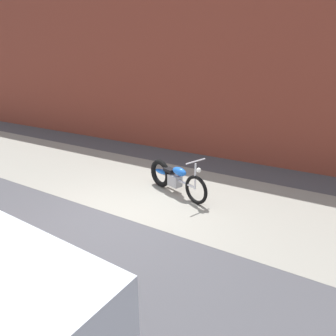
% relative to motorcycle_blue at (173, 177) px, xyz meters
% --- Properties ---
extents(ground_plane, '(80.00, 80.00, 0.00)m').
position_rel_motorcycle_blue_xyz_m(ground_plane, '(-0.32, -1.67, -0.40)').
color(ground_plane, '#47474C').
extents(sidewalk_slab, '(36.00, 3.50, 0.01)m').
position_rel_motorcycle_blue_xyz_m(sidewalk_slab, '(-0.32, 0.08, -0.40)').
color(sidewalk_slab, gray).
rests_on(sidewalk_slab, ground).
extents(brick_building_wall, '(36.00, 0.50, 5.78)m').
position_rel_motorcycle_blue_xyz_m(brick_building_wall, '(-0.32, 3.53, 2.49)').
color(brick_building_wall, brown).
rests_on(brick_building_wall, ground).
extents(motorcycle_blue, '(1.93, 0.87, 1.03)m').
position_rel_motorcycle_blue_xyz_m(motorcycle_blue, '(0.00, 0.00, 0.00)').
color(motorcycle_blue, black).
rests_on(motorcycle_blue, ground).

